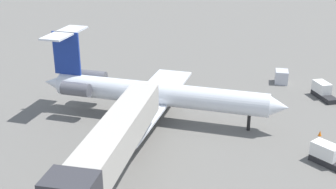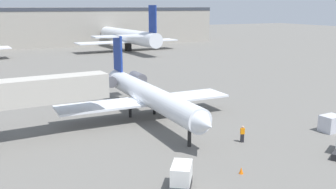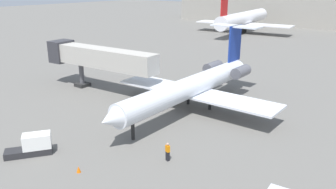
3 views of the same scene
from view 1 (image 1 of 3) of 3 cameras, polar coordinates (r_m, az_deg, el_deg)
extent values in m
cube|color=#66635E|center=(48.00, -3.29, -3.61)|extent=(400.00, 400.00, 0.10)
cylinder|color=silver|center=(47.29, -1.20, 0.07)|extent=(2.57, 23.72, 2.48)
cone|color=silver|center=(45.41, 14.24, -1.57)|extent=(2.36, 2.21, 2.36)
cone|color=silver|center=(52.30, -14.66, 1.51)|extent=(2.12, 2.61, 2.11)
cube|color=silver|center=(52.91, -0.41, 1.40)|extent=(9.76, 4.44, 0.24)
cube|color=silver|center=(43.11, -4.68, -3.60)|extent=(9.76, 4.44, 0.24)
cylinder|color=#595960|center=(52.14, -9.83, 2.32)|extent=(1.51, 3.21, 1.50)
cylinder|color=#595960|center=(48.58, -11.98, 0.69)|extent=(1.51, 3.21, 1.50)
cube|color=navy|center=(50.25, -13.18, 5.27)|extent=(0.25, 3.20, 4.91)
cube|color=silver|center=(49.66, -13.41, 7.88)|extent=(6.81, 2.43, 0.20)
cylinder|color=black|center=(46.39, 10.55, -3.63)|extent=(0.36, 0.36, 1.78)
cylinder|color=black|center=(50.09, -2.82, -1.31)|extent=(0.36, 0.36, 1.78)
cylinder|color=black|center=(47.33, -4.07, -2.76)|extent=(0.36, 0.36, 1.78)
cube|color=#B7B2A8|center=(34.19, -6.81, -5.60)|extent=(17.76, 3.87, 2.60)
cube|color=black|center=(51.33, 12.54, -1.81)|extent=(0.38, 0.33, 0.85)
cube|color=orange|center=(51.05, 12.61, -1.06)|extent=(0.46, 0.38, 0.60)
sphere|color=tan|center=(50.89, 12.65, -0.62)|extent=(0.24, 0.24, 0.24)
cube|color=#262628|center=(57.27, 19.83, -0.24)|extent=(4.16, 3.22, 0.60)
cube|color=white|center=(57.56, 19.53, 0.93)|extent=(2.78, 2.42, 1.30)
cube|color=#262628|center=(42.14, 20.73, -8.42)|extent=(3.42, 4.09, 0.60)
cube|color=white|center=(42.03, 19.97, -6.92)|extent=(2.51, 2.77, 1.30)
cube|color=silver|center=(60.99, 14.67, 2.27)|extent=(2.28, 1.83, 1.77)
cone|color=orange|center=(47.37, 19.33, -4.83)|extent=(0.36, 0.36, 0.55)
camera|label=2|loc=(37.50, 61.51, -1.18)|focal=41.12mm
camera|label=3|loc=(66.39, 33.54, 13.30)|focal=36.54mm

